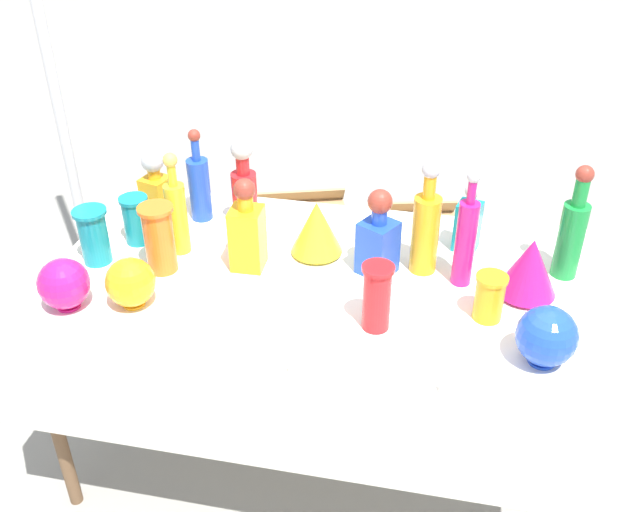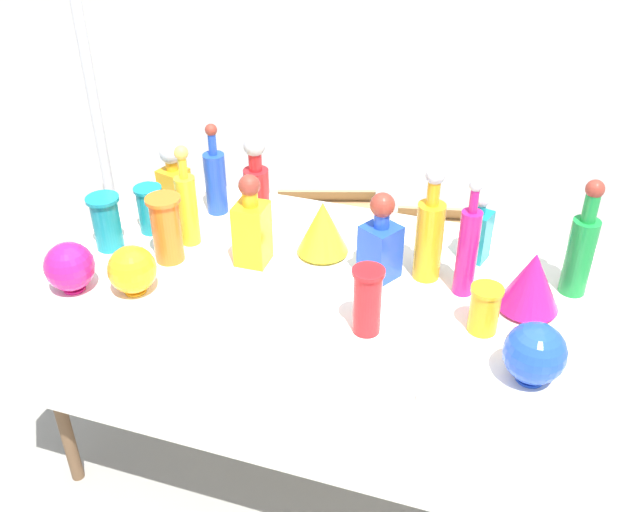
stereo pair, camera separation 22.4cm
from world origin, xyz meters
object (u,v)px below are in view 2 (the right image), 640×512
object	(u,v)px
tall_bottle_0	(429,234)
tall_bottle_2	(468,248)
tall_bottle_4	(257,187)
canopy_pole	(91,86)
square_decanter_0	(174,181)
tall_bottle_1	(581,248)
slender_vase_0	(485,308)
slender_vase_3	(367,299)
fluted_vase_1	(532,281)
tall_bottle_5	(187,205)
cardboard_box_behind_left	(434,262)
round_bowl_1	(535,353)
round_bowl_2	(70,267)
square_decanter_3	(252,226)
cardboard_box_behind_right	(321,240)
fluted_vase_0	(323,227)
slender_vase_4	(106,221)
tall_bottle_3	(215,179)
slender_vase_1	(166,227)
square_decanter_2	(381,242)
slender_vase_2	(150,208)
square_decanter_1	(477,232)
round_bowl_0	(132,270)

from	to	relation	value
tall_bottle_0	tall_bottle_2	size ratio (longest dim) A/B	0.99
tall_bottle_4	canopy_pole	size ratio (longest dim) A/B	0.13
square_decanter_0	tall_bottle_1	bearing A→B (deg)	-2.68
square_decanter_0	slender_vase_0	distance (m)	1.24
slender_vase_3	fluted_vase_1	distance (m)	0.51
tall_bottle_5	cardboard_box_behind_left	size ratio (longest dim) A/B	0.70
tall_bottle_1	tall_bottle_2	size ratio (longest dim) A/B	0.99
round_bowl_1	round_bowl_2	bearing A→B (deg)	-178.81
square_decanter_3	cardboard_box_behind_right	bearing A→B (deg)	96.51
fluted_vase_0	canopy_pole	distance (m)	1.25
square_decanter_3	slender_vase_4	world-z (taller)	square_decanter_3
tall_bottle_5	canopy_pole	bearing A→B (deg)	143.13
cardboard_box_behind_right	canopy_pole	bearing A→B (deg)	-146.93
tall_bottle_3	slender_vase_1	size ratio (longest dim) A/B	1.49
square_decanter_2	cardboard_box_behind_right	world-z (taller)	square_decanter_2
square_decanter_3	slender_vase_4	distance (m)	0.51
slender_vase_0	tall_bottle_4	bearing A→B (deg)	157.84
slender_vase_4	canopy_pole	world-z (taller)	canopy_pole
tall_bottle_0	tall_bottle_4	bearing A→B (deg)	168.96
tall_bottle_2	fluted_vase_0	size ratio (longest dim) A/B	2.00
slender_vase_2	fluted_vase_0	xyz separation A→B (m)	(0.63, 0.05, 0.01)
tall_bottle_3	tall_bottle_1	bearing A→B (deg)	-5.18
slender_vase_1	canopy_pole	size ratio (longest dim) A/B	0.09
square_decanter_1	tall_bottle_1	bearing A→B (deg)	-16.55
square_decanter_1	fluted_vase_0	world-z (taller)	square_decanter_1
tall_bottle_2	slender_vase_1	distance (m)	0.98
slender_vase_0	round_bowl_1	size ratio (longest dim) A/B	0.85
slender_vase_4	tall_bottle_2	bearing A→B (deg)	5.69
slender_vase_0	fluted_vase_0	world-z (taller)	fluted_vase_0
fluted_vase_0	cardboard_box_behind_left	bearing A→B (deg)	74.63
tall_bottle_4	round_bowl_2	bearing A→B (deg)	-126.40
tall_bottle_2	cardboard_box_behind_right	size ratio (longest dim) A/B	0.65
slender_vase_1	round_bowl_0	world-z (taller)	slender_vase_1
square_decanter_0	cardboard_box_behind_right	bearing A→B (deg)	71.99
tall_bottle_0	slender_vase_1	world-z (taller)	tall_bottle_0
slender_vase_4	round_bowl_0	distance (m)	0.30
tall_bottle_3	canopy_pole	world-z (taller)	canopy_pole
tall_bottle_3	square_decanter_3	distance (m)	0.38
tall_bottle_1	tall_bottle_2	world-z (taller)	tall_bottle_2
tall_bottle_4	round_bowl_0	world-z (taller)	tall_bottle_4
tall_bottle_3	square_decanter_2	size ratio (longest dim) A/B	1.16
tall_bottle_4	round_bowl_0	bearing A→B (deg)	-113.16
slender_vase_1	slender_vase_2	size ratio (longest dim) A/B	1.35
tall_bottle_1	slender_vase_1	distance (m)	1.32
slender_vase_1	slender_vase_4	bearing A→B (deg)	179.38
square_decanter_2	fluted_vase_1	world-z (taller)	square_decanter_2
slender_vase_2	square_decanter_0	bearing A→B (deg)	84.02
canopy_pole	round_bowl_2	bearing A→B (deg)	-62.39
fluted_vase_1	round_bowl_0	distance (m)	1.22
square_decanter_2	slender_vase_3	world-z (taller)	square_decanter_2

